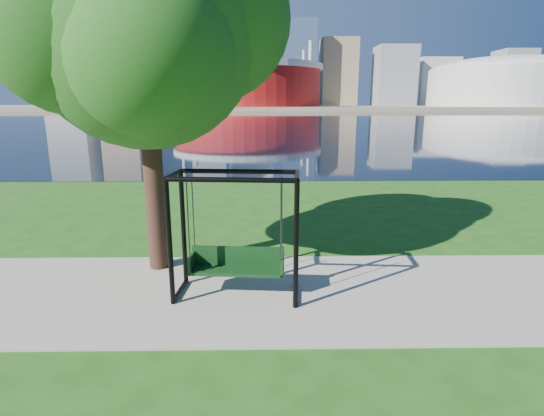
{
  "coord_description": "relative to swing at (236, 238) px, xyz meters",
  "views": [
    {
      "loc": [
        -0.04,
        -8.31,
        3.69
      ],
      "look_at": [
        0.09,
        0.0,
        1.63
      ],
      "focal_mm": 28.0,
      "sensor_mm": 36.0,
      "label": 1
    }
  ],
  "objects": [
    {
      "name": "path",
      "position": [
        0.6,
        0.07,
        -1.17
      ],
      "size": [
        120.0,
        4.0,
        0.03
      ],
      "primitive_type": "cube",
      "color": "#9E937F",
      "rests_on": "ground"
    },
    {
      "name": "swing",
      "position": [
        0.0,
        0.0,
        0.0
      ],
      "size": [
        2.46,
        1.22,
        2.45
      ],
      "rotation": [
        0.0,
        0.0,
        -0.08
      ],
      "color": "black",
      "rests_on": "ground"
    },
    {
      "name": "river",
      "position": [
        0.6,
        102.57,
        -1.17
      ],
      "size": [
        900.0,
        180.0,
        0.02
      ],
      "primitive_type": "cube",
      "color": "black",
      "rests_on": "ground"
    },
    {
      "name": "stadium",
      "position": [
        -9.4,
        235.57,
        13.05
      ],
      "size": [
        83.0,
        83.0,
        32.0
      ],
      "color": "maroon",
      "rests_on": "far_bank"
    },
    {
      "name": "park_tree",
      "position": [
        -1.94,
        1.52,
        4.01
      ],
      "size": [
        6.02,
        5.44,
        7.48
      ],
      "color": "black",
      "rests_on": "ground"
    },
    {
      "name": "arena",
      "position": [
        135.6,
        235.57,
        14.69
      ],
      "size": [
        84.0,
        84.0,
        26.56
      ],
      "color": "beige",
      "rests_on": "far_bank"
    },
    {
      "name": "ground",
      "position": [
        0.6,
        0.57,
        -1.18
      ],
      "size": [
        900.0,
        900.0,
        0.0
      ],
      "primitive_type": "plane",
      "color": "#1E5114",
      "rests_on": "ground"
    },
    {
      "name": "far_bank",
      "position": [
        0.6,
        306.57,
        -0.18
      ],
      "size": [
        900.0,
        228.0,
        2.0
      ],
      "primitive_type": "cube",
      "color": "#937F60",
      "rests_on": "ground"
    },
    {
      "name": "skyline",
      "position": [
        -3.67,
        319.96,
        34.71
      ],
      "size": [
        392.0,
        66.0,
        96.5
      ],
      "color": "gray",
      "rests_on": "far_bank"
    }
  ]
}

